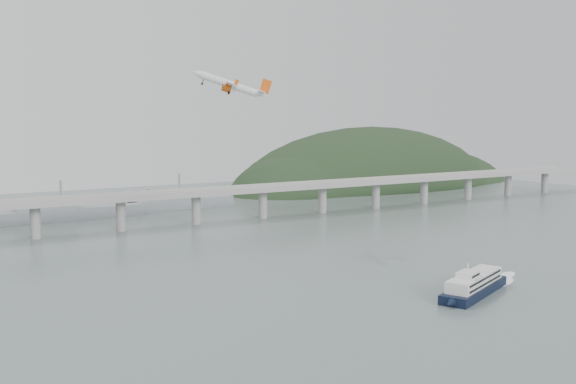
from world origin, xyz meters
TOP-DOWN VIEW (x-y plane):
  - ground at (0.00, 0.00)m, footprint 900.00×900.00m
  - bridge at (-1.15, 200.00)m, footprint 800.00×22.00m
  - headland at (285.18, 331.75)m, footprint 365.00×155.00m
  - ferry at (40.55, -18.45)m, footprint 71.05×34.92m
  - airliner at (-10.17, 89.99)m, footprint 35.50×33.72m

SIDE VIEW (x-z plane):
  - headland at x=285.18m, z-range -97.34..58.66m
  - ground at x=0.00m, z-range 0.00..0.00m
  - ferry at x=40.55m, z-range -3.23..10.89m
  - bridge at x=-1.15m, z-range 5.70..29.60m
  - airliner at x=-10.17m, z-range 77.10..92.03m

